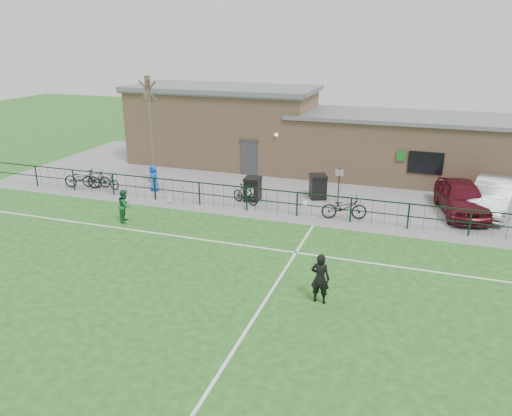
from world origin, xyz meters
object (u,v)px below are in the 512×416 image
(wheelie_bin_right, at_px, (318,187))
(spectator_child, at_px, (154,178))
(sign_post, at_px, (339,188))
(bicycle_a, at_px, (82,178))
(bare_tree, at_px, (151,132))
(ball_ground, at_px, (169,201))
(car_maroon, at_px, (462,198))
(bicycle_d, at_px, (245,194))
(wheelie_bin_left, at_px, (253,190))
(bicycle_b, at_px, (96,179))
(car_silver, at_px, (493,196))
(bicycle_c, at_px, (106,181))
(bicycle_e, at_px, (344,207))
(outfield_player, at_px, (125,206))

(wheelie_bin_right, bearing_deg, spectator_child, 166.88)
(sign_post, xyz_separation_m, bicycle_a, (-13.95, -1.36, -0.46))
(bare_tree, relative_size, ball_ground, 26.28)
(car_maroon, height_order, bicycle_d, car_maroon)
(wheelie_bin_left, distance_m, bicycle_a, 9.68)
(ball_ground, bearing_deg, bicycle_d, 17.18)
(car_maroon, bearing_deg, sign_post, 178.33)
(spectator_child, bearing_deg, sign_post, 26.22)
(bare_tree, bearing_deg, bicycle_b, -148.59)
(bicycle_b, xyz_separation_m, ball_ground, (5.12, -1.10, -0.40))
(wheelie_bin_left, bearing_deg, bicycle_b, -178.33)
(spectator_child, bearing_deg, wheelie_bin_right, 33.59)
(wheelie_bin_right, relative_size, bicycle_d, 0.71)
(bicycle_b, height_order, spectator_child, spectator_child)
(bicycle_a, relative_size, ball_ground, 9.03)
(car_silver, bearing_deg, sign_post, -153.40)
(car_maroon, relative_size, bicycle_b, 2.83)
(wheelie_bin_right, distance_m, spectator_child, 8.82)
(car_maroon, bearing_deg, bicycle_c, 175.10)
(bicycle_c, bearing_deg, bicycle_d, -86.33)
(ball_ground, bearing_deg, spectator_child, 138.05)
(bare_tree, height_order, car_maroon, bare_tree)
(bicycle_e, xyz_separation_m, outfield_player, (-9.37, -3.52, 0.19))
(wheelie_bin_right, relative_size, spectator_child, 0.81)
(bicycle_d, xyz_separation_m, spectator_child, (-5.42, 0.42, 0.22))
(sign_post, height_order, bicycle_d, sign_post)
(bare_tree, height_order, bicycle_d, bare_tree)
(car_maroon, relative_size, car_silver, 0.96)
(bicycle_e, height_order, spectator_child, spectator_child)
(car_maroon, bearing_deg, bicycle_e, -165.29)
(wheelie_bin_right, distance_m, bicycle_d, 3.84)
(bicycle_c, height_order, bicycle_e, bicycle_e)
(bicycle_d, bearing_deg, car_silver, -53.74)
(bicycle_d, bearing_deg, spectator_child, 108.79)
(wheelie_bin_left, xyz_separation_m, ball_ground, (-3.85, -1.78, -0.47))
(car_maroon, distance_m, bicycle_d, 10.34)
(wheelie_bin_left, height_order, outfield_player, outfield_player)
(bare_tree, relative_size, bicycle_d, 3.64)
(bare_tree, distance_m, car_silver, 17.88)
(wheelie_bin_right, relative_size, car_silver, 0.24)
(outfield_player, bearing_deg, wheelie_bin_right, -69.39)
(ball_ground, bearing_deg, bicycle_b, 167.87)
(sign_post, distance_m, bicycle_b, 13.33)
(bicycle_d, height_order, ball_ground, bicycle_d)
(car_maroon, relative_size, spectator_child, 3.25)
(wheelie_bin_right, bearing_deg, sign_post, -64.35)
(wheelie_bin_left, xyz_separation_m, sign_post, (4.32, 0.34, 0.44))
(bicycle_b, height_order, ball_ground, bicycle_b)
(wheelie_bin_right, bearing_deg, car_maroon, -24.63)
(car_silver, relative_size, ball_ground, 21.32)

